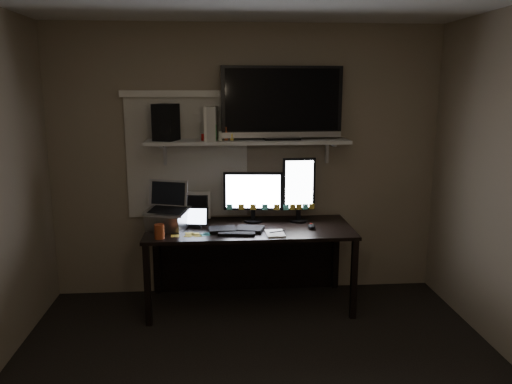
{
  "coord_description": "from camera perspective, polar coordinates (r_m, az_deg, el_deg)",
  "views": [
    {
      "loc": [
        -0.26,
        -2.79,
        1.94
      ],
      "look_at": [
        0.04,
        1.25,
        1.08
      ],
      "focal_mm": 35.0,
      "sensor_mm": 36.0,
      "label": 1
    }
  ],
  "objects": [
    {
      "name": "file_sorter",
      "position": [
        4.62,
        -6.76,
        -1.68
      ],
      "size": [
        0.22,
        0.12,
        0.26
      ],
      "primitive_type": "cube",
      "rotation": [
        0.0,
        0.0,
        -0.15
      ],
      "color": "black",
      "rests_on": "desk"
    },
    {
      "name": "monitor_portrait",
      "position": [
        4.53,
        4.91,
        0.28
      ],
      "size": [
        0.3,
        0.08,
        0.6
      ],
      "primitive_type": "cube",
      "rotation": [
        0.0,
        0.0,
        0.07
      ],
      "color": "black",
      "rests_on": "desk"
    },
    {
      "name": "notepad",
      "position": [
        4.2,
        2.19,
        -4.76
      ],
      "size": [
        0.16,
        0.22,
        0.01
      ],
      "primitive_type": "cube",
      "rotation": [
        0.0,
        0.0,
        0.03
      ],
      "color": "white",
      "rests_on": "desk"
    },
    {
      "name": "sticky_notes",
      "position": [
        4.27,
        -7.33,
        -4.63
      ],
      "size": [
        0.33,
        0.27,
        0.0
      ],
      "primitive_type": null,
      "rotation": [
        0.0,
        0.0,
        -0.19
      ],
      "color": "gold",
      "rests_on": "desk"
    },
    {
      "name": "monitor_landscape",
      "position": [
        4.52,
        -0.33,
        -0.53
      ],
      "size": [
        0.54,
        0.1,
        0.47
      ],
      "primitive_type": "cube",
      "rotation": [
        0.0,
        0.0,
        -0.09
      ],
      "color": "black",
      "rests_on": "desk"
    },
    {
      "name": "laptop",
      "position": [
        4.36,
        -10.11,
        -1.63
      ],
      "size": [
        0.43,
        0.39,
        0.4
      ],
      "primitive_type": "cube",
      "rotation": [
        0.0,
        0.0,
        -0.33
      ],
      "color": "#A2A2A6",
      "rests_on": "desk"
    },
    {
      "name": "game_console",
      "position": [
        4.41,
        -5.13,
        7.81
      ],
      "size": [
        0.13,
        0.26,
        0.29
      ],
      "primitive_type": "cube",
      "rotation": [
        0.0,
        0.0,
        -0.21
      ],
      "color": "beige",
      "rests_on": "wall_shelf"
    },
    {
      "name": "keyboard",
      "position": [
        4.28,
        -2.3,
        -4.29
      ],
      "size": [
        0.49,
        0.24,
        0.03
      ],
      "primitive_type": "cube",
      "rotation": [
        0.0,
        0.0,
        -0.11
      ],
      "color": "black",
      "rests_on": "desk"
    },
    {
      "name": "wall_shelf",
      "position": [
        4.45,
        -0.93,
        5.8
      ],
      "size": [
        1.8,
        0.35,
        0.03
      ],
      "primitive_type": "cube",
      "color": "#BABAB5",
      "rests_on": "back_wall"
    },
    {
      "name": "speaker",
      "position": [
        4.45,
        -10.25,
        7.85
      ],
      "size": [
        0.23,
        0.26,
        0.32
      ],
      "primitive_type": "cube",
      "rotation": [
        0.0,
        0.0,
        -0.35
      ],
      "color": "black",
      "rests_on": "wall_shelf"
    },
    {
      "name": "tablet",
      "position": [
        4.39,
        -6.86,
        -2.89
      ],
      "size": [
        0.23,
        0.13,
        0.19
      ],
      "primitive_type": "cube",
      "rotation": [
        0.0,
        0.0,
        -0.19
      ],
      "color": "black",
      "rests_on": "desk"
    },
    {
      "name": "desk",
      "position": [
        4.57,
        -0.83,
        -5.75
      ],
      "size": [
        1.8,
        0.75,
        0.73
      ],
      "color": "black",
      "rests_on": "floor"
    },
    {
      "name": "cup",
      "position": [
        4.14,
        -10.98,
        -4.45
      ],
      "size": [
        0.1,
        0.1,
        0.12
      ],
      "primitive_type": "cylinder",
      "rotation": [
        0.0,
        0.0,
        -0.25
      ],
      "color": "#973B1B",
      "rests_on": "desk"
    },
    {
      "name": "mouse",
      "position": [
        4.38,
        6.37,
        -3.93
      ],
      "size": [
        0.07,
        0.1,
        0.04
      ],
      "primitive_type": "ellipsoid",
      "rotation": [
        0.0,
        0.0,
        -0.01
      ],
      "color": "black",
      "rests_on": "desk"
    },
    {
      "name": "back_wall",
      "position": [
        4.65,
        -1.05,
        3.4
      ],
      "size": [
        3.6,
        0.0,
        3.6
      ],
      "primitive_type": "plane",
      "rotation": [
        1.57,
        0.0,
        0.0
      ],
      "color": "#786C56",
      "rests_on": "floor"
    },
    {
      "name": "tv",
      "position": [
        4.45,
        2.98,
        10.11
      ],
      "size": [
        1.08,
        0.24,
        0.64
      ],
      "primitive_type": "cube",
      "rotation": [
        0.0,
        0.0,
        0.04
      ],
      "color": "black",
      "rests_on": "wall_shelf"
    },
    {
      "name": "window_blinds",
      "position": [
        4.63,
        -7.86,
        3.87
      ],
      "size": [
        1.1,
        0.02,
        1.1
      ],
      "primitive_type": "cube",
      "color": "beige",
      "rests_on": "back_wall"
    },
    {
      "name": "bottles",
      "position": [
        4.4,
        -4.42,
        6.78
      ],
      "size": [
        0.22,
        0.09,
        0.14
      ],
      "primitive_type": null,
      "rotation": [
        0.0,
        0.0,
        -0.19
      ],
      "color": "#A50F0C",
      "rests_on": "wall_shelf"
    }
  ]
}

